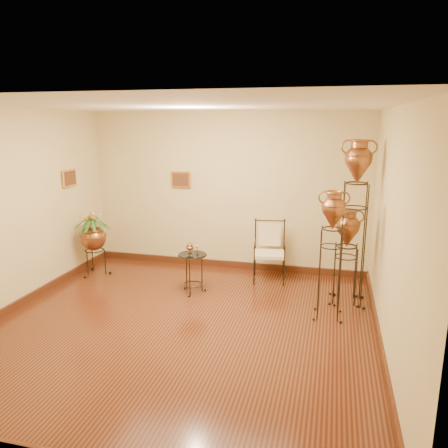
% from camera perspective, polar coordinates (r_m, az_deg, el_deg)
% --- Properties ---
extents(ground, '(5.00, 5.00, 0.00)m').
position_cam_1_polar(ground, '(5.91, -5.60, -13.14)').
color(ground, '#5B2C15').
rests_on(ground, ground).
extents(room_shell, '(5.02, 5.02, 2.81)m').
position_cam_1_polar(room_shell, '(5.38, -6.05, 3.67)').
color(room_shell, beige).
rests_on(room_shell, ground).
extents(amphora_tall, '(0.57, 0.57, 2.41)m').
position_cam_1_polar(amphora_tall, '(6.49, 16.62, 0.30)').
color(amphora_tall, black).
rests_on(amphora_tall, ground).
extents(amphora_mid, '(0.44, 0.44, 1.77)m').
position_cam_1_polar(amphora_mid, '(6.01, 13.78, -3.87)').
color(amphora_mid, black).
rests_on(amphora_mid, ground).
extents(amphora_short, '(0.48, 0.48, 1.42)m').
position_cam_1_polar(amphora_short, '(6.64, 15.65, -4.01)').
color(amphora_short, black).
rests_on(amphora_short, ground).
extents(planter_urn, '(0.75, 0.75, 1.27)m').
position_cam_1_polar(planter_urn, '(7.88, -16.71, -1.39)').
color(planter_urn, black).
rests_on(planter_urn, ground).
extents(armchair, '(0.63, 0.60, 1.00)m').
position_cam_1_polar(armchair, '(7.33, 5.95, -3.63)').
color(armchair, black).
rests_on(armchair, ground).
extents(side_table, '(0.50, 0.50, 0.79)m').
position_cam_1_polar(side_table, '(6.86, -4.11, -6.32)').
color(side_table, black).
rests_on(side_table, ground).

